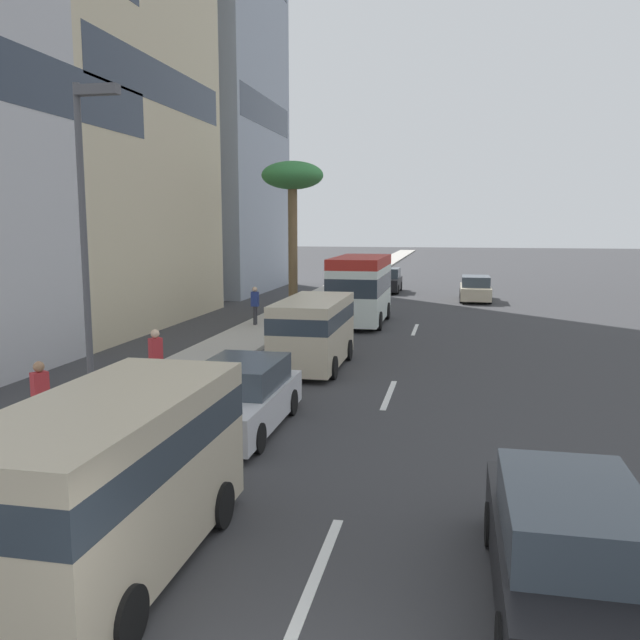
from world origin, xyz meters
name	(u,v)px	position (x,y,z in m)	size (l,w,h in m)	color
ground_plane	(423,311)	(31.50, 0.00, 0.00)	(198.00, 198.00, 0.00)	#38383A
sidewalk_right	(304,307)	(31.50, 6.63, 0.07)	(162.00, 2.59, 0.15)	#B2ADA3
lane_stripe_near	(318,571)	(3.64, 0.00, 0.01)	(3.20, 0.16, 0.01)	silver
lane_stripe_mid	(389,395)	(13.31, 0.00, 0.01)	(3.20, 0.16, 0.01)	silver
lane_stripe_far	(415,330)	(24.97, 0.00, 0.01)	(3.20, 0.16, 0.01)	silver
minibus_lead	(360,287)	(26.23, 2.67, 1.74)	(6.04, 2.43, 3.18)	silver
van_second	(111,473)	(3.13, 2.75, 1.39)	(5.09, 2.18, 2.42)	beige
car_third	(240,398)	(9.52, 3.05, 0.75)	(4.59, 1.93, 1.57)	silver
car_fourth	(386,281)	(41.28, 3.00, 0.78)	(4.04, 1.96, 1.65)	black
car_fifth	(475,289)	(37.00, -2.92, 0.73)	(4.56, 1.87, 1.54)	beige
car_sixth	(567,550)	(3.39, -3.16, 0.77)	(4.66, 1.80, 1.63)	black
van_seventh	(313,329)	(16.28, 2.79, 1.31)	(4.89, 2.05, 2.29)	beige
pedestrian_near_lamp	(255,304)	(24.06, 7.18, 1.11)	(0.30, 0.34, 1.73)	#333338
pedestrian_mid_block	(156,359)	(11.50, 6.07, 1.14)	(0.39, 0.36, 1.78)	navy
pedestrian_by_tree	(41,398)	(7.34, 6.68, 1.11)	(0.39, 0.35, 1.74)	gold
palm_tree	(292,182)	(28.45, 6.49, 6.76)	(3.12, 3.12, 7.67)	brown
street_lamp	(88,228)	(7.73, 5.63, 4.62)	(0.24, 0.97, 7.32)	#4C4C51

